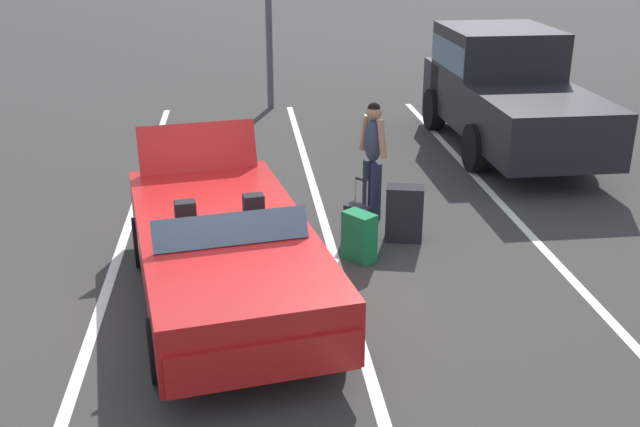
{
  "coord_description": "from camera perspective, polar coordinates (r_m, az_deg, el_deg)",
  "views": [
    {
      "loc": [
        7.36,
        0.22,
        3.97
      ],
      "look_at": [
        -0.67,
        1.1,
        0.75
      ],
      "focal_mm": 41.93,
      "sensor_mm": 36.0,
      "label": 1
    }
  ],
  "objects": [
    {
      "name": "suitcase_large_black",
      "position": [
        9.79,
        6.45,
        -0.0
      ],
      "size": [
        0.39,
        0.53,
        0.74
      ],
      "rotation": [
        0.0,
        0.0,
        2.92
      ],
      "color": "black",
      "rests_on": "ground_plane"
    },
    {
      "name": "parked_pickup_truck_near",
      "position": [
        14.07,
        13.88,
        9.36
      ],
      "size": [
        5.02,
        2.13,
        2.1
      ],
      "rotation": [
        0.0,
        0.0,
        3.15
      ],
      "color": "black",
      "rests_on": "ground_plane"
    },
    {
      "name": "traveler_person",
      "position": [
        10.33,
        4.05,
        4.57
      ],
      "size": [
        0.58,
        0.34,
        1.65
      ],
      "rotation": [
        0.0,
        0.0,
        -1.13
      ],
      "color": "#1E2338",
      "rests_on": "ground_plane"
    },
    {
      "name": "lot_line_mid",
      "position": [
        8.44,
        2.01,
        -6.35
      ],
      "size": [
        18.0,
        0.12,
        0.01
      ],
      "primitive_type": "cube",
      "color": "silver",
      "rests_on": "ground_plane"
    },
    {
      "name": "suitcase_medium_bright",
      "position": [
        9.19,
        3.03,
        -1.78
      ],
      "size": [
        0.46,
        0.43,
        0.62
      ],
      "rotation": [
        0.0,
        0.0,
        2.22
      ],
      "color": "#19723F",
      "rests_on": "ground_plane"
    },
    {
      "name": "ground_plane",
      "position": [
        8.37,
        -7.08,
        -6.77
      ],
      "size": [
        80.0,
        80.0,
        0.0
      ],
      "primitive_type": "plane",
      "color": "#383533"
    },
    {
      "name": "convertible_car",
      "position": [
        7.93,
        -7.03,
        -3.67
      ],
      "size": [
        4.37,
        2.43,
        1.53
      ],
      "rotation": [
        0.0,
        0.0,
        0.17
      ],
      "color": "red",
      "rests_on": "ground_plane"
    },
    {
      "name": "lot_line_far",
      "position": [
        9.19,
        18.99,
        -5.15
      ],
      "size": [
        18.0,
        0.12,
        0.01
      ],
      "primitive_type": "cube",
      "color": "silver",
      "rests_on": "ground_plane"
    },
    {
      "name": "lot_line_near",
      "position": [
        8.52,
        -16.43,
        -7.02
      ],
      "size": [
        18.0,
        0.12,
        0.01
      ],
      "primitive_type": "cube",
      "color": "silver",
      "rests_on": "ground_plane"
    },
    {
      "name": "suitcase_small_carryon",
      "position": [
        9.72,
        2.93,
        -0.77
      ],
      "size": [
        0.38,
        0.38,
        0.86
      ],
      "rotation": [
        0.0,
        0.0,
        5.49
      ],
      "color": "black",
      "rests_on": "ground_plane"
    }
  ]
}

